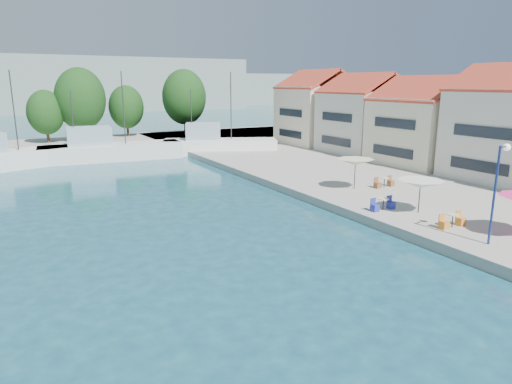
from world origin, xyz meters
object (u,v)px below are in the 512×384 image
trawler_04 (217,145)px  umbrella_white (420,184)px  trawler_03 (108,151)px  street_lamp (499,176)px  umbrella_cream (355,162)px  trawler_02 (1,159)px

trawler_04 → umbrella_white: (-0.52, -31.88, 1.37)m
trawler_03 → street_lamp: trawler_03 is taller
trawler_04 → umbrella_cream: bearing=-65.4°
trawler_02 → umbrella_white: (22.85, -32.85, 1.37)m
umbrella_cream → trawler_03: bearing=116.0°
trawler_03 → street_lamp: (11.02, -39.45, 3.02)m
trawler_03 → street_lamp: bearing=-68.7°
trawler_04 → street_lamp: 37.77m
trawler_04 → umbrella_white: trawler_04 is taller
umbrella_white → street_lamp: 6.08m
trawler_03 → umbrella_white: (12.14, -33.71, 1.37)m
trawler_02 → umbrella_cream: (23.69, -25.83, 1.61)m
trawler_04 → umbrella_white: bearing=-67.0°
trawler_03 → street_lamp: 41.07m
trawler_03 → umbrella_cream: bearing=-58.4°
umbrella_white → street_lamp: size_ratio=0.56×
street_lamp → trawler_04: bearing=75.9°
umbrella_cream → street_lamp: size_ratio=0.56×
trawler_04 → street_lamp: trawler_04 is taller
street_lamp → trawler_02: bearing=107.8°
trawler_02 → street_lamp: 44.39m
umbrella_white → street_lamp: bearing=-101.1°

